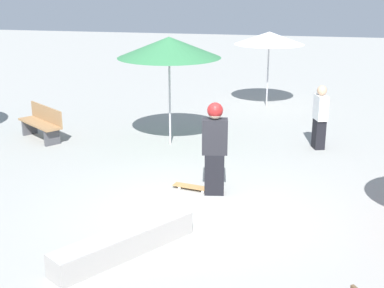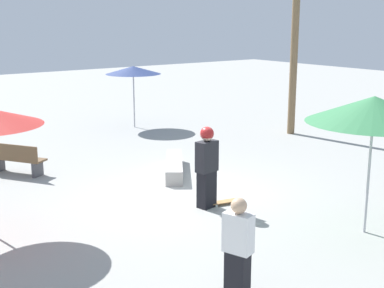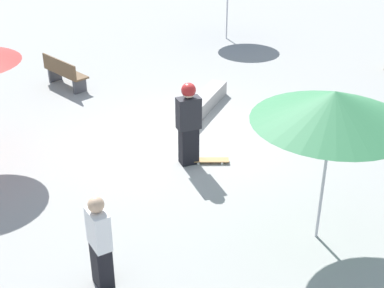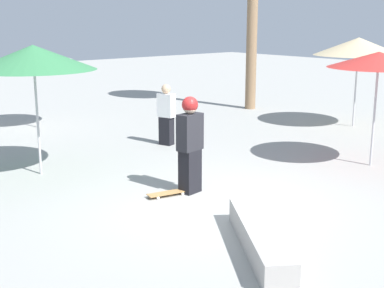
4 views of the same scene
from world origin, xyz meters
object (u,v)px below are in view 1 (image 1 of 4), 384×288
at_px(skater_main, 215,146).
at_px(shade_umbrella_white, 269,38).
at_px(bench_far, 42,123).
at_px(skateboard, 193,187).
at_px(bystander_watching, 320,117).
at_px(shade_umbrella_green, 169,47).
at_px(concrete_ledge, 125,243).

xyz_separation_m(skater_main, shade_umbrella_white, (-0.48, -7.54, 1.20)).
bearing_deg(bench_far, skateboard, -173.05).
bearing_deg(skater_main, bench_far, -38.10).
bearing_deg(bystander_watching, bench_far, 76.70).
relative_size(bench_far, shade_umbrella_green, 0.58).
bearing_deg(bench_far, bystander_watching, -137.73).
bearing_deg(bystander_watching, concrete_ledge, 134.79).
relative_size(shade_umbrella_white, shade_umbrella_green, 0.89).
height_order(bench_far, shade_umbrella_green, shade_umbrella_green).
bearing_deg(shade_umbrella_white, bystander_watching, 110.12).
bearing_deg(shade_umbrella_white, shade_umbrella_green, 65.80).
bearing_deg(bench_far, skater_main, -171.62).
bearing_deg(skater_main, concrete_ledge, 60.62).
distance_m(concrete_ledge, bystander_watching, 6.65).
height_order(skateboard, bench_far, bench_far).
bearing_deg(shade_umbrella_green, concrete_ledge, 96.74).
height_order(skater_main, bench_far, skater_main).
bearing_deg(skateboard, shade_umbrella_white, -85.11).
bearing_deg(concrete_ledge, shade_umbrella_green, -83.26).
relative_size(skateboard, bystander_watching, 0.53).
height_order(concrete_ledge, shade_umbrella_green, shade_umbrella_green).
height_order(concrete_ledge, bystander_watching, bystander_watching).
bearing_deg(skater_main, shade_umbrella_green, -70.96).
bearing_deg(shade_umbrella_green, skateboard, 112.15).
xyz_separation_m(skater_main, concrete_ledge, (0.94, 2.60, -0.79)).
xyz_separation_m(concrete_ledge, shade_umbrella_green, (0.65, -5.53, 2.22)).
distance_m(skater_main, bench_far, 5.62).
bearing_deg(bench_far, shade_umbrella_white, -101.00).
xyz_separation_m(skater_main, bench_far, (4.91, -2.67, -0.55)).
distance_m(bench_far, bystander_watching, 6.98).
xyz_separation_m(shade_umbrella_white, shade_umbrella_green, (2.07, 4.61, 0.23)).
bearing_deg(bystander_watching, shade_umbrella_white, 1.51).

